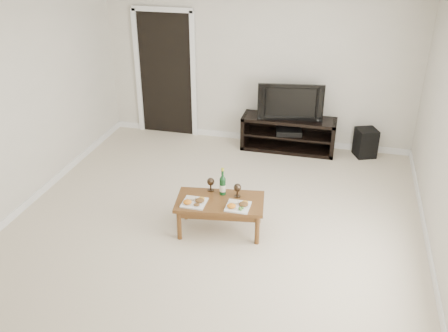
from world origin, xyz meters
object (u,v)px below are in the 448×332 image
at_px(media_console, 288,134).
at_px(television, 290,100).
at_px(coffee_table, 220,216).
at_px(subwoofer, 366,143).

xyz_separation_m(media_console, television, (0.00, 0.00, 0.57)).
bearing_deg(media_console, coffee_table, -100.89).
bearing_deg(television, media_console, 0.00).
bearing_deg(subwoofer, media_console, 160.29).
xyz_separation_m(television, coffee_table, (-0.48, -2.51, -0.63)).
bearing_deg(subwoofer, television, 160.29).
bearing_deg(coffee_table, media_console, 79.11).
distance_m(subwoofer, coffee_table, 3.09).
xyz_separation_m(media_console, coffee_table, (-0.48, -2.51, -0.07)).
height_order(media_console, television, television).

